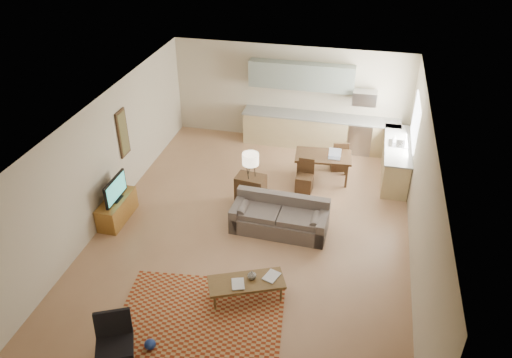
% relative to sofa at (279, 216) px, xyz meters
% --- Properties ---
extents(room, '(9.00, 9.00, 9.00)m').
position_rel_sofa_xyz_m(room, '(-0.54, -0.18, 0.98)').
color(room, '#976C4B').
rests_on(room, ground).
extents(kitchen_counter_back, '(4.26, 0.64, 0.92)m').
position_rel_sofa_xyz_m(kitchen_counter_back, '(0.36, 4.00, 0.09)').
color(kitchen_counter_back, tan).
rests_on(kitchen_counter_back, ground).
extents(kitchen_counter_right, '(0.64, 2.26, 0.92)m').
position_rel_sofa_xyz_m(kitchen_counter_right, '(2.39, 2.82, 0.09)').
color(kitchen_counter_right, tan).
rests_on(kitchen_counter_right, ground).
extents(kitchen_range, '(0.62, 0.62, 0.90)m').
position_rel_sofa_xyz_m(kitchen_range, '(1.46, 4.00, 0.08)').
color(kitchen_range, '#A5A8AD').
rests_on(kitchen_range, ground).
extents(kitchen_microwave, '(0.62, 0.40, 0.35)m').
position_rel_sofa_xyz_m(kitchen_microwave, '(1.46, 4.02, 1.18)').
color(kitchen_microwave, '#A5A8AD').
rests_on(kitchen_microwave, room).
extents(upper_cabinets, '(2.80, 0.34, 0.70)m').
position_rel_sofa_xyz_m(upper_cabinets, '(-0.24, 4.15, 1.58)').
color(upper_cabinets, gray).
rests_on(upper_cabinets, room).
extents(window_right, '(0.02, 1.40, 1.05)m').
position_rel_sofa_xyz_m(window_right, '(2.69, 2.82, 1.18)').
color(window_right, white).
rests_on(window_right, room).
extents(wall_art_left, '(0.06, 0.42, 1.10)m').
position_rel_sofa_xyz_m(wall_art_left, '(-3.75, 0.72, 1.18)').
color(wall_art_left, brown).
rests_on(wall_art_left, room).
extents(triptych, '(1.70, 0.04, 0.50)m').
position_rel_sofa_xyz_m(triptych, '(-0.64, 4.29, 1.38)').
color(triptych, '#FDE8C0').
rests_on(triptych, room).
extents(rug, '(3.03, 2.26, 0.02)m').
position_rel_sofa_xyz_m(rug, '(-0.87, -2.70, -0.36)').
color(rug, maroon).
rests_on(rug, floor).
extents(sofa, '(2.15, 1.01, 0.73)m').
position_rel_sofa_xyz_m(sofa, '(0.00, 0.00, 0.00)').
color(sofa, '#594F48').
rests_on(sofa, floor).
extents(coffee_table, '(1.46, 1.03, 0.41)m').
position_rel_sofa_xyz_m(coffee_table, '(-0.20, -2.09, -0.16)').
color(coffee_table, '#533B1C').
rests_on(coffee_table, floor).
extents(book_a, '(0.40, 0.43, 0.03)m').
position_rel_sofa_xyz_m(book_a, '(-0.43, -2.24, 0.05)').
color(book_a, maroon).
rests_on(book_a, coffee_table).
extents(book_b, '(0.43, 0.46, 0.02)m').
position_rel_sofa_xyz_m(book_b, '(0.10, -1.84, 0.05)').
color(book_b, navy).
rests_on(book_b, coffee_table).
extents(vase, '(0.19, 0.19, 0.17)m').
position_rel_sofa_xyz_m(vase, '(-0.13, -2.00, 0.12)').
color(vase, black).
rests_on(vase, coffee_table).
extents(armchair, '(0.88, 0.88, 0.76)m').
position_rel_sofa_xyz_m(armchair, '(-1.88, -3.84, 0.01)').
color(armchair, black).
rests_on(armchair, floor).
extents(tv_credenza, '(0.44, 1.15, 0.53)m').
position_rel_sofa_xyz_m(tv_credenza, '(-3.55, -0.41, -0.10)').
color(tv_credenza, brown).
rests_on(tv_credenza, floor).
extents(tv, '(0.09, 0.88, 0.53)m').
position_rel_sofa_xyz_m(tv, '(-3.50, -0.41, 0.43)').
color(tv, black).
rests_on(tv, tv_credenza).
extents(console_table, '(0.70, 0.51, 0.76)m').
position_rel_sofa_xyz_m(console_table, '(-0.82, 0.80, 0.01)').
color(console_table, '#352213').
rests_on(console_table, floor).
extents(table_lamp, '(0.38, 0.38, 0.61)m').
position_rel_sofa_xyz_m(table_lamp, '(-0.82, 0.80, 0.69)').
color(table_lamp, beige).
rests_on(table_lamp, console_table).
extents(dining_table, '(1.42, 0.89, 0.69)m').
position_rel_sofa_xyz_m(dining_table, '(0.65, 2.28, -0.02)').
color(dining_table, '#352213').
rests_on(dining_table, floor).
extents(dining_chair_near, '(0.40, 0.42, 0.80)m').
position_rel_sofa_xyz_m(dining_chair_near, '(0.29, 1.66, 0.03)').
color(dining_chair_near, '#352213').
rests_on(dining_chair_near, floor).
extents(dining_chair_far, '(0.47, 0.49, 0.83)m').
position_rel_sofa_xyz_m(dining_chair_far, '(1.00, 2.90, 0.05)').
color(dining_chair_far, '#352213').
rests_on(dining_chair_far, floor).
extents(laptop, '(0.29, 0.22, 0.22)m').
position_rel_sofa_xyz_m(laptop, '(0.92, 2.19, 0.43)').
color(laptop, '#A5A8AD').
rests_on(laptop, dining_table).
extents(soap_bottle, '(0.11, 0.11, 0.19)m').
position_rel_sofa_xyz_m(soap_bottle, '(2.29, 2.89, 0.65)').
color(soap_bottle, '#FDE8C0').
rests_on(soap_bottle, kitchen_counter_right).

